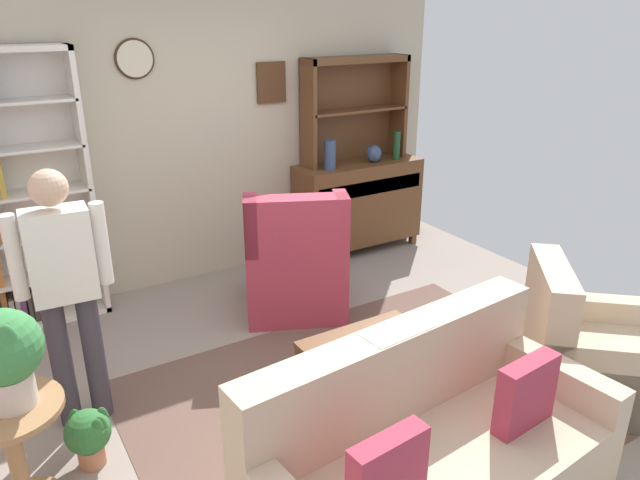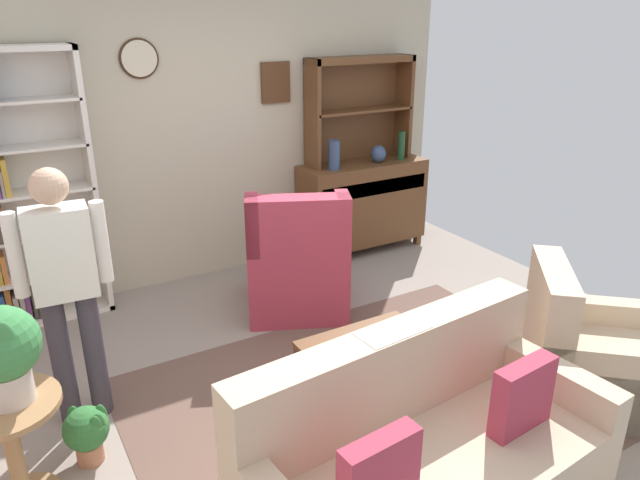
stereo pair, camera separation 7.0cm
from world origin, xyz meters
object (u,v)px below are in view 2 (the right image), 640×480
Objects in this scene: bookshelf at (20,195)px; plant_stand at (12,443)px; vase_round at (378,154)px; sideboard_hutch at (359,95)px; wingback_chair at (297,269)px; potted_plant_small at (87,431)px; coffee_table at (368,352)px; vase_tall at (334,155)px; bottle_wine at (401,146)px; person_reading at (65,281)px; book_stack at (362,350)px; sideboard at (362,202)px; couch_floral at (425,461)px; potted_plant_large at (1,349)px; armchair_floral at (586,357)px.

plant_stand is at bearing -99.06° from bookshelf.
vase_round is at bearing 28.45° from plant_stand.
sideboard_hutch is 1.05× the size of wingback_chair.
coffee_table reaches higher than potted_plant_small.
vase_tall is 0.78m from bottle_wine.
wingback_chair is (-1.34, -0.80, -0.62)m from vase_round.
book_stack is at bearing -29.28° from person_reading.
vase_tall is 1.32m from wingback_chair.
couch_floral is (-1.68, -3.02, -0.20)m from sideboard.
person_reading is at bearing 82.56° from potted_plant_small.
vase_tall is 2.89m from person_reading.
coffee_table is (1.65, -2.22, -0.68)m from bookshelf.
bottle_wine is 4.17m from potted_plant_large.
bookshelf is at bearing 126.55° from coffee_table.
bottle_wine is at bearing 48.87° from coffee_table.
bookshelf is 4.12m from armchair_floral.
sideboard is 7.54× the size of book_stack.
bottle_wine is (0.78, -0.01, 0.00)m from vase_tall.
potted_plant_small is (0.31, 0.15, -0.69)m from potted_plant_large.
vase_round is at bearing 52.76° from book_stack.
vase_round is at bearing 28.78° from potted_plant_large.
vase_round is 0.35× the size of potted_plant_large.
plant_stand is (-1.70, 1.05, 0.06)m from couch_floral.
sideboard is 0.68m from bottle_wine.
armchair_floral is 3.30m from potted_plant_large.
armchair_floral is (1.48, 0.22, -0.02)m from couch_floral.
plant_stand reaches higher than potted_plant_small.
potted_plant_large is at bearing -153.21° from bottle_wine.
armchair_floral is (0.20, -2.72, -0.77)m from vase_tall.
person_reading is at bearing 54.64° from plant_stand.
person_reading reaches higher than book_stack.
bookshelf is 2.16m from wingback_chair.
sideboard is 3.54m from potted_plant_small.
person_reading is (0.08, -1.48, -0.13)m from bookshelf.
bookshelf reaches higher than armchair_floral.
sideboard is at bearing 30.58° from potted_plant_large.
vase_round is 2.84m from armchair_floral.
vase_tall is at bearing 62.48° from book_stack.
bottle_wine is 0.84× the size of potted_plant_small.
sideboard_hutch is 1.95m from wingback_chair.
sideboard is 1.20× the size of armchair_floral.
vase_tall reaches higher than potted_plant_small.
sideboard is at bearing 56.80° from coffee_table.
coffee_table is (0.28, 0.88, 0.04)m from couch_floral.
potted_plant_small is (0.35, 0.15, -0.18)m from plant_stand.
vase_round is at bearing -2.71° from bookshelf.
sideboard_hutch is 3.39m from person_reading.
sideboard is at bearing 25.14° from person_reading.
sideboard is 1.06m from sideboard_hutch.
book_stack is (-1.63, -2.15, -0.56)m from vase_round.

